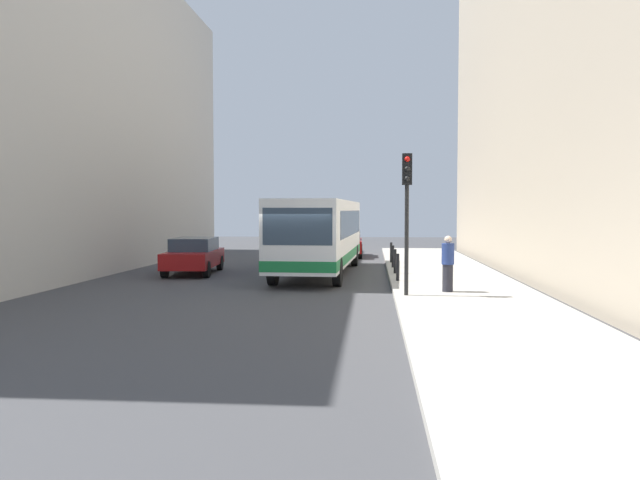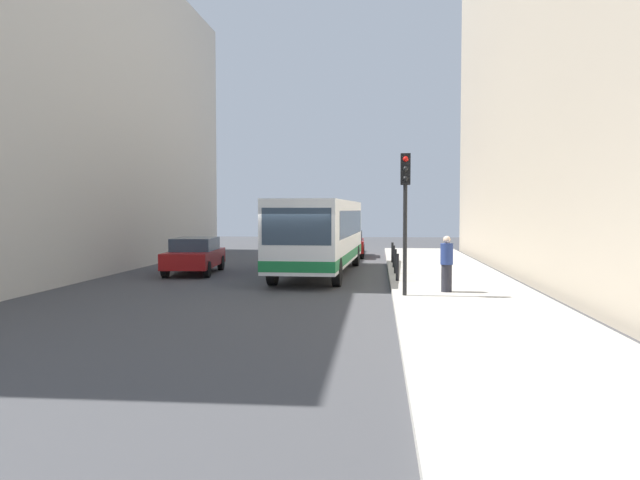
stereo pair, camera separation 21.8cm
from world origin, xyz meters
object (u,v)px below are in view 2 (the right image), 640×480
Objects in this scene: bus at (321,232)px; car_behind_bus at (348,243)px; traffic_light at (405,197)px; bollard_farthest at (392,252)px; bollard_mid at (395,261)px; bollard_near at (397,267)px; pedestrian_near_signal at (447,264)px; car_beside_bus at (195,255)px; bollard_far at (394,256)px.

bus is 9.72m from car_behind_bus.
bollard_farthest is at bearing 90.51° from traffic_light.
bollard_mid is (-0.10, 6.25, -2.38)m from traffic_light.
bollard_near is 0.56× the size of pedestrian_near_signal.
bollard_mid is at bearing 137.55° from pedestrian_near_signal.
pedestrian_near_signal is (1.39, -5.34, 0.37)m from bollard_mid.
bus is 2.46× the size of car_beside_bus.
bollard_near is at bearing 99.28° from car_behind_bus.
car_beside_bus is at bearing 58.45° from car_behind_bus.
bollard_mid is at bearing 166.02° from bus.
pedestrian_near_signal is (4.41, -6.25, -0.73)m from bus.
bollard_mid is 1.00× the size of bollard_far.
car_behind_bus is at bearing 100.32° from bollard_near.
bus is at bearing 163.36° from bollard_mid.
bus is 6.55× the size of pedestrian_near_signal.
traffic_light is at bearing -88.45° from bollard_near.
bollard_mid is at bearing 101.70° from car_behind_bus.
bollard_far and bollard_farthest have the same top height.
car_beside_bus is at bearing -151.55° from bollard_farthest.
bollard_far is (-0.10, 8.80, -2.38)m from traffic_light.
traffic_light is 2.55m from pedestrian_near_signal.
bollard_far is 0.56× the size of pedestrian_near_signal.
bollard_near is at bearing 154.55° from car_beside_bus.
bollard_mid is 0.56× the size of pedestrian_near_signal.
bollard_mid is 2.55m from bollard_far.
bus is at bearing -125.77° from bollard_farthest.
bollard_near is at bearing -90.00° from bollard_farthest.
traffic_light is (2.49, -16.80, 2.22)m from car_behind_bus.
traffic_light reaches higher than bollard_near.
bollard_farthest is (0.00, 7.64, 0.00)m from bollard_near.
car_behind_bus is 13.32m from bollard_near.
bollard_mid is 1.00× the size of bollard_farthest.
car_beside_bus is (-5.21, -0.27, -0.94)m from bus.
car_behind_bus is 4.67× the size of bollard_mid.
bollard_far is (0.00, 5.09, 0.00)m from bollard_near.
bollard_mid and bollard_farthest have the same top height.
bollard_far is at bearing 132.95° from pedestrian_near_signal.
bollard_near is at bearing 149.41° from pedestrian_near_signal.
car_behind_bus is 16.34m from pedestrian_near_signal.
car_beside_bus is 8.83m from bollard_near.
bollard_far is at bearing -148.77° from bus.
car_beside_bus is at bearing 140.45° from traffic_light.
bollard_farthest is at bearing 130.54° from pedestrian_near_signal.
car_beside_bus is at bearing 158.88° from bollard_near.
bollard_farthest is (0.00, 2.55, 0.00)m from bollard_far.
bollard_mid is (0.00, 2.55, 0.00)m from bollard_near.
bus reaches higher than bollard_farthest.
traffic_light is 9.11m from bollard_far.
pedestrian_near_signal is (3.78, -15.90, 0.21)m from car_behind_bus.
bollard_far is at bearing 90.00° from bollard_near.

